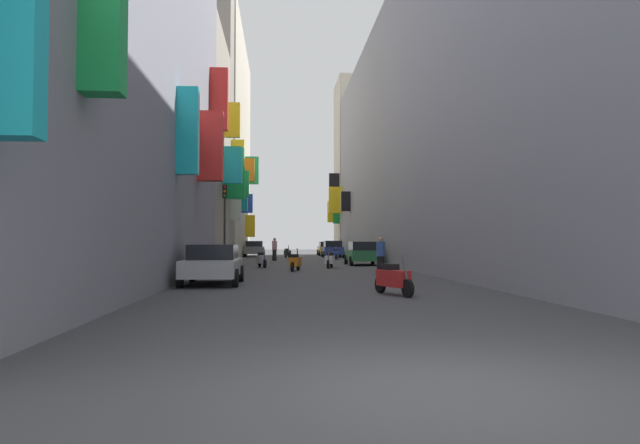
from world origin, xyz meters
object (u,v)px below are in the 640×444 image
(parked_car_blue, at_px, (333,249))
(traffic_light_near_corner, at_px, (225,212))
(parked_car_grey, at_px, (254,249))
(scooter_blue, at_px, (336,254))
(parked_car_yellow, at_px, (327,248))
(pedestrian_crossing, at_px, (275,249))
(pedestrian_near_left, at_px, (380,256))
(scooter_white, at_px, (330,260))
(parked_car_green, at_px, (362,253))
(scooter_black, at_px, (287,253))
(scooter_silver, at_px, (262,259))
(scooter_red, at_px, (393,278))
(scooter_orange, at_px, (295,262))
(parked_car_silver, at_px, (213,263))

(parked_car_blue, xyz_separation_m, traffic_light_near_corner, (-8.10, -19.93, 2.36))
(parked_car_grey, height_order, scooter_blue, parked_car_grey)
(parked_car_blue, relative_size, parked_car_yellow, 0.98)
(pedestrian_crossing, height_order, pedestrian_near_left, pedestrian_crossing)
(parked_car_blue, height_order, pedestrian_near_left, pedestrian_near_left)
(parked_car_yellow, bearing_deg, scooter_white, -94.63)
(parked_car_green, bearing_deg, scooter_black, 106.27)
(parked_car_green, relative_size, traffic_light_near_corner, 0.83)
(scooter_blue, relative_size, pedestrian_crossing, 1.12)
(parked_car_yellow, xyz_separation_m, scooter_blue, (-0.37, -12.89, -0.31))
(parked_car_grey, bearing_deg, parked_car_blue, -23.27)
(parked_car_blue, bearing_deg, pedestrian_near_left, -91.03)
(scooter_silver, bearing_deg, scooter_red, -76.24)
(scooter_orange, bearing_deg, parked_car_blue, 79.97)
(scooter_silver, bearing_deg, scooter_orange, -66.12)
(pedestrian_crossing, bearing_deg, traffic_light_near_corner, -103.76)
(parked_car_blue, bearing_deg, scooter_red, -92.95)
(pedestrian_near_left, height_order, traffic_light_near_corner, traffic_light_near_corner)
(parked_car_blue, relative_size, scooter_silver, 2.07)
(scooter_red, height_order, pedestrian_crossing, pedestrian_crossing)
(parked_car_yellow, xyz_separation_m, scooter_silver, (-6.08, -27.07, -0.31))
(scooter_orange, height_order, scooter_silver, same)
(scooter_black, height_order, scooter_red, same)
(pedestrian_crossing, xyz_separation_m, traffic_light_near_corner, (-2.74, -11.17, 2.28))
(parked_car_yellow, height_order, scooter_orange, parked_car_yellow)
(parked_car_green, xyz_separation_m, scooter_orange, (-4.42, -6.73, -0.31))
(parked_car_blue, relative_size, scooter_orange, 2.14)
(parked_car_grey, distance_m, scooter_white, 24.49)
(parked_car_green, xyz_separation_m, parked_car_yellow, (-0.13, 24.37, 0.00))
(parked_car_blue, height_order, traffic_light_near_corner, traffic_light_near_corner)
(scooter_blue, bearing_deg, pedestrian_near_left, -90.57)
(parked_car_yellow, relative_size, scooter_orange, 2.18)
(traffic_light_near_corner, bearing_deg, scooter_white, -7.57)
(scooter_white, height_order, traffic_light_near_corner, traffic_light_near_corner)
(parked_car_grey, relative_size, scooter_black, 2.07)
(scooter_silver, distance_m, pedestrian_near_left, 9.18)
(parked_car_grey, relative_size, pedestrian_crossing, 2.27)
(parked_car_yellow, xyz_separation_m, pedestrian_crossing, (-5.46, -16.10, 0.11))
(parked_car_green, height_order, pedestrian_near_left, pedestrian_near_left)
(parked_car_grey, height_order, scooter_red, parked_car_grey)
(scooter_orange, bearing_deg, parked_car_green, 56.69)
(scooter_white, height_order, scooter_orange, same)
(scooter_blue, relative_size, scooter_orange, 1.07)
(pedestrian_crossing, height_order, traffic_light_near_corner, traffic_light_near_corner)
(parked_car_yellow, bearing_deg, parked_car_green, -89.70)
(parked_car_silver, distance_m, pedestrian_near_left, 8.50)
(scooter_white, xyz_separation_m, pedestrian_crossing, (-3.19, 11.96, 0.43))
(scooter_black, xyz_separation_m, scooter_white, (2.09, -19.07, -0.00))
(scooter_red, xyz_separation_m, pedestrian_near_left, (1.40, 9.40, 0.38))
(scooter_black, distance_m, scooter_silver, 18.16)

